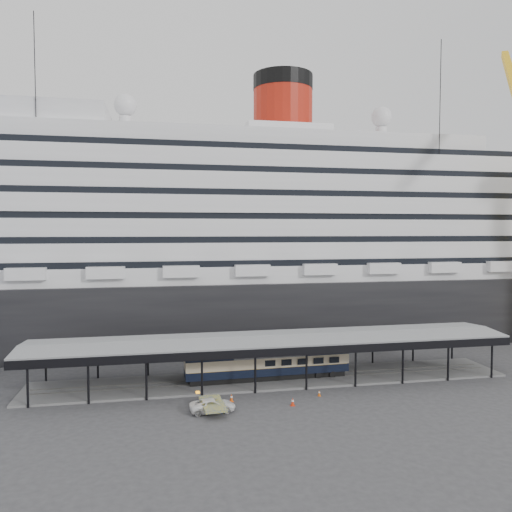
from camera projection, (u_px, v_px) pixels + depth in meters
name	position (u px, v px, depth m)	size (l,w,h in m)	color
ground	(283.00, 394.00, 53.84)	(200.00, 200.00, 0.00)	#353537
cruise_ship	(237.00, 226.00, 84.24)	(130.00, 30.00, 43.90)	black
platform_canopy	(273.00, 361.00, 58.62)	(56.00, 9.18, 5.30)	slate
port_truck	(213.00, 405.00, 48.59)	(2.05, 4.45, 1.24)	white
pullman_carriage	(268.00, 361.00, 58.51)	(19.46, 3.13, 19.04)	black
traffic_cone_left	(231.00, 398.00, 51.47)	(0.48, 0.48, 0.80)	#ED540D
traffic_cone_mid	(319.00, 393.00, 53.19)	(0.42, 0.42, 0.66)	#D1560B
traffic_cone_right	(293.00, 402.00, 50.26)	(0.47, 0.47, 0.83)	red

